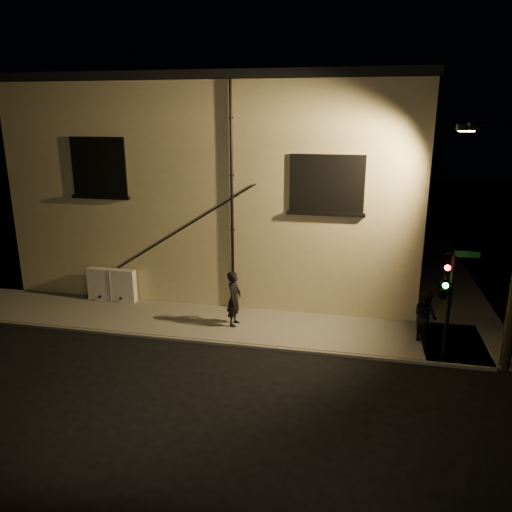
% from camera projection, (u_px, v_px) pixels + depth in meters
% --- Properties ---
extents(ground, '(90.00, 90.00, 0.00)m').
position_uv_depth(ground, '(265.00, 348.00, 16.19)').
color(ground, black).
extents(sidewalk, '(21.00, 16.00, 0.12)m').
position_uv_depth(sidewalk, '(315.00, 301.00, 20.06)').
color(sidewalk, slate).
rests_on(sidewalk, ground).
extents(building, '(16.20, 12.23, 8.80)m').
position_uv_depth(building, '(239.00, 177.00, 24.03)').
color(building, beige).
rests_on(building, ground).
extents(utility_cabinet, '(1.99, 0.33, 1.31)m').
position_uv_depth(utility_cabinet, '(112.00, 285.00, 19.84)').
color(utility_cabinet, white).
rests_on(utility_cabinet, sidewalk).
extents(pedestrian_a, '(0.52, 0.75, 1.96)m').
position_uv_depth(pedestrian_a, '(234.00, 299.00, 17.44)').
color(pedestrian_a, black).
rests_on(pedestrian_a, sidewalk).
extents(pedestrian_b, '(0.99, 1.06, 1.75)m').
position_uv_depth(pedestrian_b, '(425.00, 316.00, 16.19)').
color(pedestrian_b, black).
rests_on(pedestrian_b, sidewalk).
extents(traffic_signal, '(1.24, 2.00, 3.40)m').
position_uv_depth(traffic_signal, '(444.00, 288.00, 14.65)').
color(traffic_signal, black).
rests_on(traffic_signal, sidewalk).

